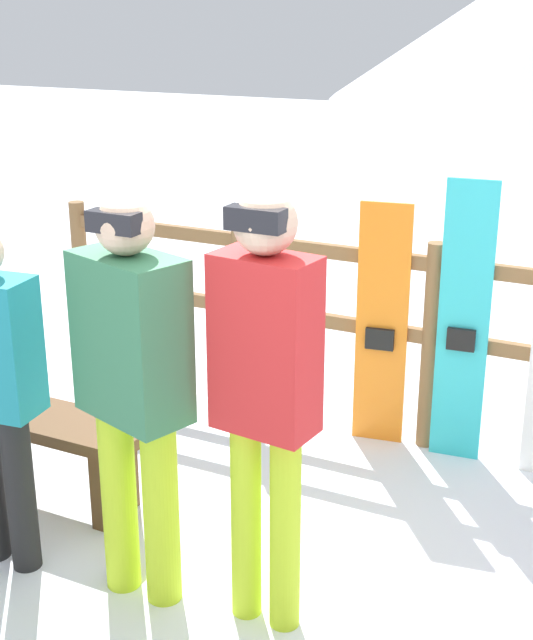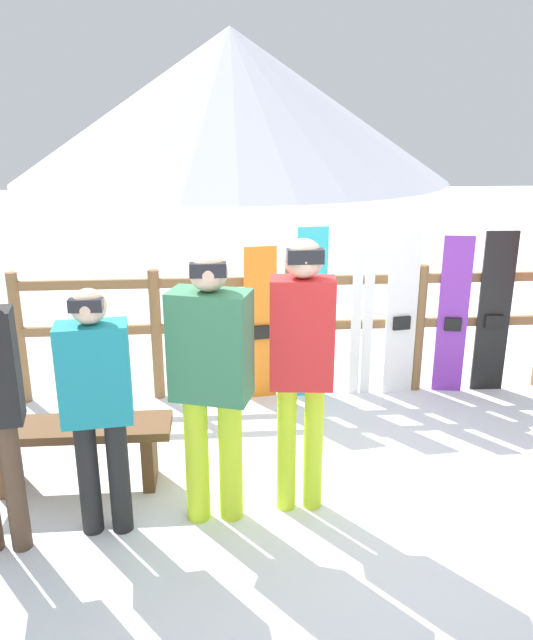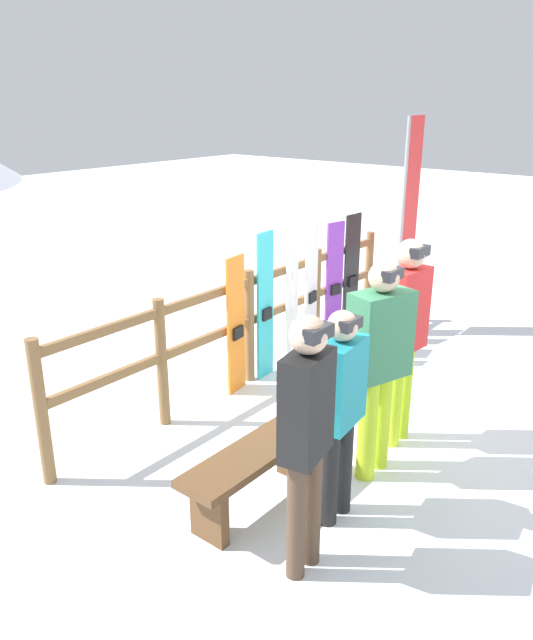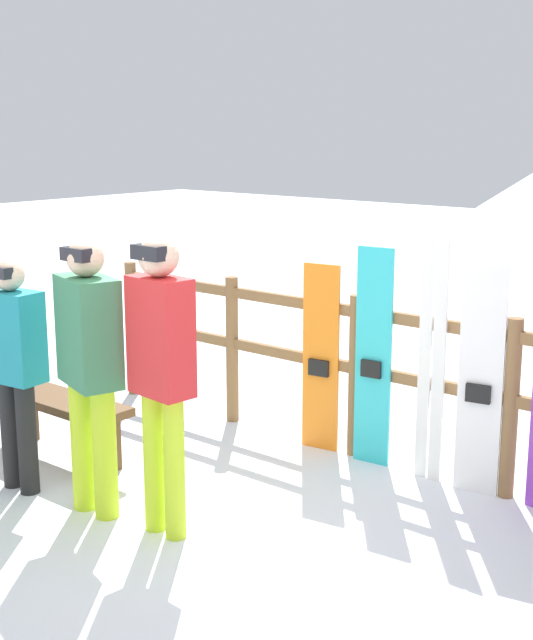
# 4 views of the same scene
# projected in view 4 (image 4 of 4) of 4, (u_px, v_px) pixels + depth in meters

# --- Properties ---
(ground_plane) EXTENTS (40.00, 40.00, 0.00)m
(ground_plane) POSITION_uv_depth(u_px,v_px,m) (182.00, 539.00, 5.20)
(ground_plane) COLOR white
(fence) EXTENTS (4.86, 0.10, 1.19)m
(fence) POSITION_uv_depth(u_px,v_px,m) (356.00, 362.00, 6.39)
(fence) COLOR brown
(fence) RESTS_ON ground
(bench) EXTENTS (1.26, 0.36, 0.47)m
(bench) POSITION_uv_depth(u_px,v_px,m) (58.00, 413.00, 6.39)
(bench) COLOR brown
(bench) RESTS_ON ground
(person_red) EXTENTS (0.40, 0.25, 1.77)m
(person_red) POSITION_uv_depth(u_px,v_px,m) (161.00, 361.00, 5.05)
(person_red) COLOR #B7D826
(person_red) RESTS_ON ground
(person_plaid_green) EXTENTS (0.52, 0.38, 1.72)m
(person_plaid_green) POSITION_uv_depth(u_px,v_px,m) (90.00, 359.00, 5.35)
(person_plaid_green) COLOR #B7D826
(person_plaid_green) RESTS_ON ground
(person_teal) EXTENTS (0.42, 0.27, 1.54)m
(person_teal) POSITION_uv_depth(u_px,v_px,m) (14.00, 359.00, 5.72)
(person_teal) COLOR black
(person_teal) RESTS_ON ground
(snowboard_orange) EXTENTS (0.29, 0.09, 1.39)m
(snowboard_orange) POSITION_uv_depth(u_px,v_px,m) (321.00, 359.00, 6.51)
(snowboard_orange) COLOR orange
(snowboard_orange) RESTS_ON ground
(snowboard_cyan) EXTENTS (0.27, 0.07, 1.55)m
(snowboard_cyan) POSITION_uv_depth(u_px,v_px,m) (373.00, 358.00, 6.21)
(snowboard_cyan) COLOR #2DBFCC
(snowboard_cyan) RESTS_ON ground
(ski_pair_white) EXTENTS (0.20, 0.02, 1.63)m
(ski_pair_white) POSITION_uv_depth(u_px,v_px,m) (432.00, 363.00, 5.92)
(ski_pair_white) COLOR white
(ski_pair_white) RESTS_ON ground
(snowboard_white) EXTENTS (0.29, 0.09, 1.51)m
(snowboard_white) POSITION_uv_depth(u_px,v_px,m) (480.00, 382.00, 5.71)
(snowboard_white) COLOR white
(snowboard_white) RESTS_ON ground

